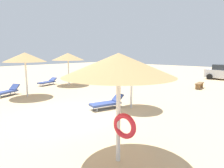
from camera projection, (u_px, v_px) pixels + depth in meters
ground_plane at (70, 116)px, 9.45m from camera, size 80.00×80.00×0.00m
parasol_0 at (132, 64)px, 10.44m from camera, size 2.34×2.34×2.68m
parasol_1 at (25, 57)px, 13.18m from camera, size 2.79×2.79×3.04m
parasol_3 at (119, 66)px, 5.10m from camera, size 2.98×2.98×3.00m
parasol_4 at (68, 57)px, 18.21m from camera, size 2.97×2.97×3.00m
lounger_0 at (107, 103)px, 10.66m from camera, size 1.17×1.98×0.75m
lounger_1 at (7, 91)px, 13.84m from camera, size 1.28×1.98×0.74m
lounger_4 at (48, 82)px, 18.45m from camera, size 1.05×2.00×0.64m
bench_0 at (199, 84)px, 16.62m from camera, size 0.55×1.53×0.49m
bench_1 at (151, 77)px, 21.65m from camera, size 0.54×1.53×0.49m
bench_2 at (108, 76)px, 22.66m from camera, size 1.53×0.51×0.49m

